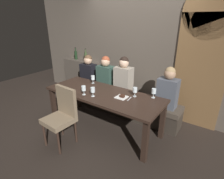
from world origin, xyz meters
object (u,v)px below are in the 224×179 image
Objects in this scene: banquette_bench at (123,104)px; dining_table at (103,97)px; diner_bearded at (106,75)px; dessert_plate at (122,97)px; wine_bottle_dark_red at (76,55)px; wine_glass_near_left at (84,89)px; diner_near_end at (168,89)px; wine_glass_near_right at (93,78)px; wine_glass_far_left at (93,90)px; diner_redhead at (88,71)px; wine_bottle_pale_label at (86,56)px; chair_near_side at (62,113)px; fork_on_table at (129,99)px; diner_far_end at (123,78)px; wine_glass_center_back at (154,92)px; wine_glass_far_right at (135,90)px.

dining_table is at bearing -90.00° from banquette_bench.
diner_bearded is 4.19× the size of dessert_plate.
wine_bottle_dark_red reaches higher than wine_glass_near_left.
diner_near_end is at bearing 36.10° from dining_table.
wine_glass_near_right reaches higher than dessert_plate.
wine_glass_near_left is at bearing -168.18° from wine_glass_far_left.
wine_bottle_pale_label is at bearing 138.66° from diner_redhead.
diner_redhead is at bearing -24.32° from wine_bottle_dark_red.
wine_bottle_pale_label is at bearing 165.90° from banquette_bench.
diner_redhead reaches higher than chair_near_side.
chair_near_side is 1.14m from fork_on_table.
diner_far_end is 4.41× the size of dessert_plate.
wine_glass_near_left is at bearing -40.64° from wine_bottle_dark_red.
dining_table is at bearing 67.65° from chair_near_side.
wine_glass_near_left is at bearing -164.98° from fork_on_table.
wine_bottle_dark_red is (-1.75, 0.35, 0.84)m from banquette_bench.
diner_redhead is 1.23m from wine_glass_near_left.
diner_bearded is 4.85× the size of wine_glass_center_back.
diner_far_end reaches higher than chair_near_side.
chair_near_side is 1.90m from diner_near_end.
diner_redhead is at bearing -41.34° from wine_bottle_pale_label.
diner_near_end is at bearing 48.59° from chair_near_side.
diner_far_end is 5.11× the size of wine_glass_center_back.
wine_glass_near_left reaches higher than dining_table.
wine_bottle_dark_red is at bearing 168.77° from banquette_bench.
wine_bottle_pale_label is at bearing 121.56° from chair_near_side.
dining_table is at bearing -158.21° from wine_glass_center_back.
wine_glass_near_right is at bearing -139.93° from banquette_bench.
diner_redhead is at bearing 161.66° from wine_glass_far_right.
wine_glass_center_back is at bearing 21.79° from dining_table.
wine_glass_far_left reaches higher than banquette_bench.
diner_far_end is at bearing 76.07° from wine_glass_near_left.
wine_glass_far_left is 1.00× the size of wine_glass_center_back.
wine_glass_far_right is 1.00× the size of wine_glass_near_right.
diner_redhead is at bearing 135.54° from wine_glass_far_left.
wine_glass_near_right is (-1.44, -0.41, 0.04)m from diner_near_end.
wine_glass_far_right is at bearing 30.48° from wine_glass_near_left.
diner_far_end is 0.95m from diner_near_end.
wine_bottle_pale_label is (-0.92, 0.36, 0.24)m from diner_bearded.
wine_glass_near_right is (-0.26, 0.55, -0.00)m from wine_glass_near_left.
wine_bottle_dark_red is 1.49m from wine_glass_near_right.
banquette_bench is 0.97m from wine_glass_far_right.
banquette_bench is (0.00, 0.70, -0.42)m from dining_table.
diner_near_end is at bearing 71.31° from wine_glass_center_back.
wine_glass_near_right reaches higher than dining_table.
wine_glass_far_right is (0.54, -0.50, 0.63)m from banquette_bench.
dessert_plate is 1.12× the size of fork_on_table.
wine_glass_center_back is (1.13, 1.05, 0.29)m from chair_near_side.
wine_glass_near_right is (-0.03, -0.40, 0.03)m from diner_bearded.
wine_glass_center_back is (0.83, 0.33, 0.20)m from dining_table.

